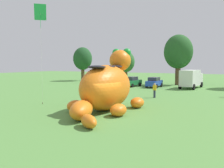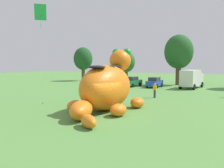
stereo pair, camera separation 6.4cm
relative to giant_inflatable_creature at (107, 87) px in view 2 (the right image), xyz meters
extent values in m
plane|color=#568E42|center=(0.83, -1.85, -1.99)|extent=(160.00, 160.00, 0.00)
ellipsoid|color=orange|center=(-0.02, 0.01, -0.06)|extent=(3.72, 7.00, 3.86)
ellipsoid|color=orange|center=(-0.14, 2.93, 2.28)|extent=(2.13, 2.33, 2.04)
sphere|color=green|center=(-0.72, 3.21, 3.05)|extent=(0.81, 0.81, 0.81)
sphere|color=green|center=(0.40, 3.26, 3.05)|extent=(0.81, 0.81, 0.81)
ellipsoid|color=black|center=(-0.08, 1.56, 1.71)|extent=(1.60, 1.30, 0.26)
ellipsoid|color=black|center=(-0.02, 0.01, 1.71)|extent=(1.60, 1.30, 0.26)
ellipsoid|color=black|center=(0.06, -1.70, 1.71)|extent=(1.60, 1.30, 0.26)
ellipsoid|color=orange|center=(-2.24, 1.81, -1.52)|extent=(1.25, 1.70, 0.94)
ellipsoid|color=orange|center=(2.04, 1.99, -1.52)|extent=(1.25, 1.70, 0.94)
ellipsoid|color=orange|center=(-1.91, -1.96, -1.52)|extent=(1.25, 1.70, 0.94)
ellipsoid|color=orange|center=(2.04, -1.79, -1.52)|extent=(1.25, 1.70, 0.94)
ellipsoid|color=orange|center=(0.15, -3.93, -1.32)|extent=(2.61, 3.44, 1.35)
ellipsoid|color=orange|center=(1.86, -5.52, -1.58)|extent=(1.92, 1.71, 0.83)
cube|color=orange|center=(-9.52, 19.56, -1.27)|extent=(2.35, 4.32, 0.80)
cube|color=#2D333D|center=(-9.54, 19.41, -0.57)|extent=(1.80, 2.19, 0.60)
cylinder|color=black|center=(-10.14, 20.95, -1.67)|extent=(0.34, 0.67, 0.64)
cylinder|color=black|center=(-8.47, 20.67, -1.67)|extent=(0.34, 0.67, 0.64)
cylinder|color=black|center=(-10.56, 18.45, -1.67)|extent=(0.34, 0.67, 0.64)
cylinder|color=black|center=(-8.89, 18.17, -1.67)|extent=(0.34, 0.67, 0.64)
cube|color=#1E7238|center=(-6.13, 19.73, -1.27)|extent=(2.27, 4.30, 0.80)
cube|color=#2D333D|center=(-6.15, 19.58, -0.57)|extent=(1.76, 2.16, 0.60)
cylinder|color=black|center=(-6.79, 21.10, -1.67)|extent=(0.33, 0.67, 0.64)
cylinder|color=black|center=(-5.11, 20.86, -1.67)|extent=(0.33, 0.67, 0.64)
cylinder|color=black|center=(-7.15, 18.59, -1.67)|extent=(0.33, 0.67, 0.64)
cylinder|color=black|center=(-5.47, 18.35, -1.67)|extent=(0.33, 0.67, 0.64)
cube|color=#2347B7|center=(-2.27, 20.19, -1.27)|extent=(1.78, 4.13, 0.80)
cube|color=#2D333D|center=(-2.27, 20.04, -0.57)|extent=(1.53, 2.00, 0.60)
cylinder|color=black|center=(-3.09, 21.48, -1.67)|extent=(0.25, 0.64, 0.64)
cylinder|color=black|center=(-1.39, 21.45, -1.67)|extent=(0.25, 0.64, 0.64)
cylinder|color=black|center=(-3.14, 18.94, -1.67)|extent=(0.25, 0.64, 0.64)
cylinder|color=black|center=(-1.44, 18.91, -1.67)|extent=(0.25, 0.64, 0.64)
cube|color=silver|center=(3.74, 24.17, -0.59)|extent=(2.20, 2.02, 1.90)
cube|color=silver|center=(3.37, 20.99, -0.29)|extent=(2.62, 4.81, 2.50)
cylinder|color=black|center=(2.75, 24.28, -1.54)|extent=(0.38, 0.93, 0.90)
cylinder|color=black|center=(4.73, 24.05, -1.54)|extent=(0.38, 0.93, 0.90)
cylinder|color=black|center=(2.14, 19.51, -1.54)|extent=(0.38, 0.93, 0.90)
cylinder|color=black|center=(4.23, 19.27, -1.54)|extent=(0.38, 0.93, 0.90)
cylinder|color=brown|center=(-21.78, 27.05, -0.62)|extent=(0.78, 0.78, 2.74)
ellipsoid|color=#1E4C23|center=(-21.78, 27.05, 3.16)|extent=(4.38, 4.38, 5.26)
cylinder|color=brown|center=(-11.11, 27.96, -0.82)|extent=(0.67, 0.67, 2.34)
ellipsoid|color=#2D662D|center=(-11.11, 27.96, 2.40)|extent=(3.74, 3.74, 4.49)
cylinder|color=brown|center=(0.18, 26.66, -0.35)|extent=(0.94, 0.94, 3.29)
ellipsoid|color=#235623|center=(0.18, 26.66, 4.19)|extent=(5.26, 5.26, 6.32)
cylinder|color=#2D334C|center=(1.49, 8.70, -1.55)|extent=(0.26, 0.26, 0.88)
cube|color=gold|center=(1.49, 8.70, -0.81)|extent=(0.38, 0.22, 0.60)
sphere|color=tan|center=(1.49, 8.70, -0.39)|extent=(0.22, 0.22, 0.22)
cylinder|color=#2D334C|center=(-5.89, 7.58, -1.55)|extent=(0.26, 0.26, 0.88)
cube|color=gold|center=(-5.89, 7.58, -0.81)|extent=(0.38, 0.22, 0.60)
sphere|color=beige|center=(-5.89, 7.58, -0.39)|extent=(0.22, 0.22, 0.22)
cylinder|color=brown|center=(-6.91, -0.63, -1.92)|extent=(0.06, 0.06, 0.15)
cylinder|color=silver|center=(-6.91, -0.63, 2.52)|extent=(0.01, 0.01, 8.72)
cube|color=green|center=(-6.91, -0.63, 6.88)|extent=(1.13, 1.13, 1.44)
cylinder|color=green|center=(-6.91, -0.63, 5.98)|extent=(0.03, 0.03, 1.20)
camera|label=1|loc=(9.77, -17.18, 1.98)|focal=37.01mm
camera|label=2|loc=(9.82, -17.15, 1.98)|focal=37.01mm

